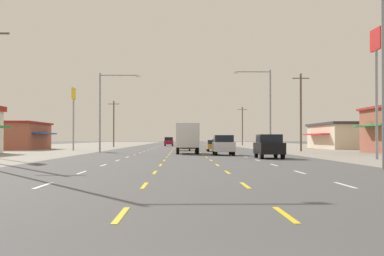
% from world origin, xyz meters
% --- Properties ---
extents(ground_plane, '(572.00, 572.00, 0.00)m').
position_xyz_m(ground_plane, '(0.00, 66.00, 0.00)').
color(ground_plane, '#4C4C4F').
extents(lot_apron_right, '(28.00, 440.00, 0.01)m').
position_xyz_m(lot_apron_right, '(24.75, 66.00, 0.00)').
color(lot_apron_right, gray).
rests_on(lot_apron_right, ground).
extents(lane_markings, '(10.64, 227.60, 0.01)m').
position_xyz_m(lane_markings, '(0.00, 104.50, 0.01)').
color(lane_markings, white).
rests_on(lane_markings, ground).
extents(suv_far_right_nearest, '(1.98, 4.90, 1.98)m').
position_xyz_m(suv_far_right_nearest, '(6.77, 41.19, 1.03)').
color(suv_far_right_nearest, black).
rests_on(suv_far_right_nearest, ground).
extents(suv_inner_right_near, '(1.98, 4.90, 1.98)m').
position_xyz_m(suv_inner_right_near, '(3.69, 50.45, 1.03)').
color(suv_inner_right_near, silver).
rests_on(suv_inner_right_near, ground).
extents(box_truck_center_turn_mid, '(2.40, 7.20, 3.23)m').
position_xyz_m(box_truck_center_turn_mid, '(0.17, 55.34, 1.84)').
color(box_truck_center_turn_mid, '#B28C33').
rests_on(box_truck_center_turn_mid, ground).
extents(sedan_inner_right_midfar, '(1.80, 4.50, 1.46)m').
position_xyz_m(sedan_inner_right_midfar, '(3.68, 66.54, 0.76)').
color(sedan_inner_right_midfar, '#B28C33').
rests_on(sedan_inner_right_midfar, ground).
extents(hatchback_center_turn_far, '(1.72, 3.90, 1.54)m').
position_xyz_m(hatchback_center_turn_far, '(-0.12, 71.01, 0.78)').
color(hatchback_center_turn_far, red).
rests_on(hatchback_center_turn_far, ground).
extents(hatchback_far_right_farther, '(1.72, 3.90, 1.54)m').
position_xyz_m(hatchback_far_right_farther, '(6.95, 114.97, 0.78)').
color(hatchback_far_right_farther, navy).
rests_on(hatchback_far_right_farther, ground).
extents(suv_inner_left_farthest, '(1.98, 4.90, 1.98)m').
position_xyz_m(suv_inner_left_farthest, '(-3.30, 120.35, 1.03)').
color(suv_inner_left_farthest, maroon).
rests_on(suv_inner_left_farthest, ground).
extents(storefront_left_row_2, '(11.35, 15.03, 4.17)m').
position_xyz_m(storefront_left_row_2, '(-26.85, 81.03, 2.10)').
color(storefront_left_row_2, '#A35642').
rests_on(storefront_left_row_2, ground).
extents(storefront_right_row_2, '(14.71, 18.59, 4.19)m').
position_xyz_m(storefront_right_row_2, '(28.51, 85.69, 2.11)').
color(storefront_right_row_2, beige).
rests_on(storefront_right_row_2, ground).
extents(pole_sign_left_row_2, '(0.24, 1.88, 8.58)m').
position_xyz_m(pole_sign_left_row_2, '(-15.25, 71.83, 6.40)').
color(pole_sign_left_row_2, gray).
rests_on(pole_sign_left_row_2, ground).
extents(pole_sign_right_row_1, '(0.24, 2.35, 10.40)m').
position_xyz_m(pole_sign_right_row_1, '(15.02, 39.10, 7.97)').
color(pole_sign_right_row_1, gray).
rests_on(pole_sign_right_row_1, ground).
extents(streetlight_left_row_0, '(4.95, 0.26, 10.37)m').
position_xyz_m(streetlight_left_row_0, '(-9.63, 24.20, 6.06)').
color(streetlight_left_row_0, gray).
rests_on(streetlight_left_row_0, ground).
extents(streetlight_right_row_0, '(3.45, 0.26, 10.33)m').
position_xyz_m(streetlight_right_row_0, '(9.85, 24.20, 5.86)').
color(streetlight_right_row_0, gray).
rests_on(streetlight_right_row_0, ground).
extents(streetlight_left_row_1, '(4.88, 0.26, 9.43)m').
position_xyz_m(streetlight_left_row_1, '(-9.60, 61.59, 5.56)').
color(streetlight_left_row_1, gray).
rests_on(streetlight_left_row_1, ground).
extents(streetlight_right_row_1, '(4.53, 0.26, 9.88)m').
position_xyz_m(streetlight_right_row_1, '(9.68, 61.59, 5.76)').
color(streetlight_right_row_1, gray).
rests_on(streetlight_right_row_1, ground).
extents(utility_pole_right_row_1, '(2.20, 0.26, 10.11)m').
position_xyz_m(utility_pole_right_row_1, '(15.08, 67.50, 5.25)').
color(utility_pole_right_row_1, brown).
rests_on(utility_pole_right_row_1, ground).
extents(utility_pole_left_row_2, '(2.20, 0.26, 9.00)m').
position_xyz_m(utility_pole_left_row_2, '(-13.67, 104.19, 4.69)').
color(utility_pole_left_row_2, brown).
rests_on(utility_pole_left_row_2, ground).
extents(utility_pole_right_row_3, '(2.20, 0.26, 9.37)m').
position_xyz_m(utility_pole_right_row_3, '(14.40, 131.19, 4.88)').
color(utility_pole_right_row_3, brown).
rests_on(utility_pole_right_row_3, ground).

